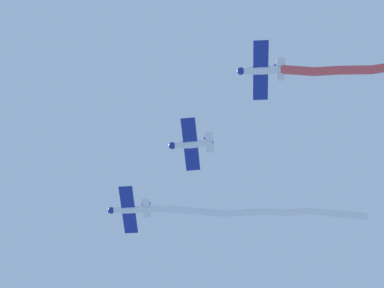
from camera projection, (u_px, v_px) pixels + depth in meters
airplane_lead at (129, 209)px, 75.32m from camera, size 6.64×4.93×1.68m
smoke_trail_lead at (256, 212)px, 74.05m from camera, size 2.12×25.16×3.10m
airplane_left_wing at (191, 144)px, 71.08m from camera, size 6.67×4.97×1.68m
airplane_right_wing at (261, 70)px, 66.83m from camera, size 6.66×4.96×1.68m
smoke_trail_right_wing at (372, 66)px, 66.13m from camera, size 2.49×18.60×1.92m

